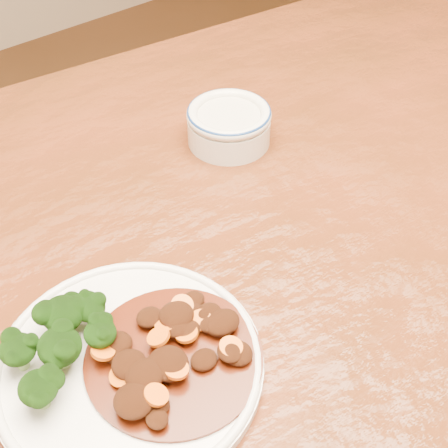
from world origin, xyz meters
TOP-DOWN VIEW (x-y plane):
  - dining_table at (0.00, 0.00)m, footprint 1.60×1.07m
  - dinner_plate at (-0.21, -0.06)m, footprint 0.25×0.25m
  - broccoli_florets at (-0.25, -0.02)m, footprint 0.11×0.09m
  - mince_stew at (-0.18, -0.09)m, footprint 0.16×0.16m
  - dip_bowl at (0.08, 0.15)m, footprint 0.11×0.11m

SIDE VIEW (x-z plane):
  - dining_table at x=0.00m, z-range 0.30..1.05m
  - dinner_plate at x=-0.21m, z-range 0.75..0.77m
  - mince_stew at x=-0.18m, z-range 0.76..0.78m
  - dip_bowl at x=0.08m, z-range 0.75..0.80m
  - broccoli_florets at x=-0.25m, z-range 0.76..0.81m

